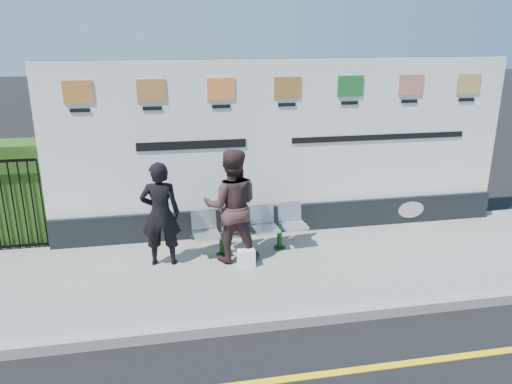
% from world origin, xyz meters
% --- Properties ---
extents(ground, '(80.00, 80.00, 0.00)m').
position_xyz_m(ground, '(0.00, 0.00, 0.00)').
color(ground, black).
extents(pavement, '(14.00, 3.00, 0.12)m').
position_xyz_m(pavement, '(0.00, 2.50, 0.06)').
color(pavement, gray).
rests_on(pavement, ground).
extents(kerb, '(14.00, 0.18, 0.14)m').
position_xyz_m(kerb, '(0.00, 1.00, 0.07)').
color(kerb, gray).
rests_on(kerb, ground).
extents(yellow_line, '(14.00, 0.10, 0.01)m').
position_xyz_m(yellow_line, '(0.00, 0.00, 0.00)').
color(yellow_line, yellow).
rests_on(yellow_line, ground).
extents(billboard, '(8.00, 0.30, 3.00)m').
position_xyz_m(billboard, '(0.50, 3.85, 1.42)').
color(billboard, black).
rests_on(billboard, pavement).
extents(bench, '(1.89, 0.65, 0.40)m').
position_xyz_m(bench, '(-0.25, 3.02, 0.32)').
color(bench, '#B3B5BC').
rests_on(bench, pavement).
extents(woman_left, '(0.63, 0.44, 1.63)m').
position_xyz_m(woman_left, '(-1.67, 2.86, 0.93)').
color(woman_left, black).
rests_on(woman_left, pavement).
extents(woman_right, '(0.95, 0.78, 1.78)m').
position_xyz_m(woman_right, '(-0.59, 2.80, 1.01)').
color(woman_right, '#382425').
rests_on(woman_right, pavement).
extents(handbag_brown, '(0.32, 0.17, 0.24)m').
position_xyz_m(handbag_brown, '(-0.49, 3.00, 0.64)').
color(handbag_brown, black).
rests_on(handbag_brown, bench).
extents(carrier_bag_white, '(0.27, 0.16, 0.27)m').
position_xyz_m(carrier_bag_white, '(-0.42, 2.50, 0.25)').
color(carrier_bag_white, white).
rests_on(carrier_bag_white, pavement).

